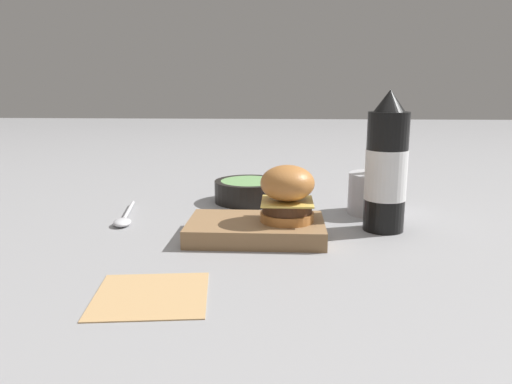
% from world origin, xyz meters
% --- Properties ---
extents(ground_plane, '(6.00, 6.00, 0.00)m').
position_xyz_m(ground_plane, '(0.00, 0.00, 0.00)').
color(ground_plane, gray).
extents(serving_board, '(0.23, 0.15, 0.03)m').
position_xyz_m(serving_board, '(-0.04, 0.05, 0.02)').
color(serving_board, olive).
rests_on(serving_board, ground_plane).
extents(burger, '(0.09, 0.09, 0.10)m').
position_xyz_m(burger, '(0.02, 0.05, 0.08)').
color(burger, '#AD6B33').
rests_on(burger, serving_board).
extents(ketchup_bottle, '(0.07, 0.07, 0.25)m').
position_xyz_m(ketchup_bottle, '(0.19, 0.11, 0.11)').
color(ketchup_bottle, black).
rests_on(ketchup_bottle, ground_plane).
extents(fries_basket, '(0.11, 0.11, 0.15)m').
position_xyz_m(fries_basket, '(0.20, 0.23, 0.04)').
color(fries_basket, '#B7B7BC').
rests_on(fries_basket, ground_plane).
extents(side_bowl, '(0.15, 0.15, 0.05)m').
position_xyz_m(side_bowl, '(-0.07, 0.32, 0.03)').
color(side_bowl, black).
rests_on(side_bowl, ground_plane).
extents(spoon, '(0.05, 0.19, 0.01)m').
position_xyz_m(spoon, '(-0.29, 0.13, 0.01)').
color(spoon, silver).
rests_on(spoon, ground_plane).
extents(ketchup_puddle, '(0.06, 0.06, 0.00)m').
position_xyz_m(ketchup_puddle, '(0.03, 0.24, 0.00)').
color(ketchup_puddle, '#9E140F').
rests_on(ketchup_puddle, ground_plane).
extents(parchment_square, '(0.16, 0.16, 0.00)m').
position_xyz_m(parchment_square, '(-0.16, -0.19, 0.00)').
color(parchment_square, tan).
rests_on(parchment_square, ground_plane).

